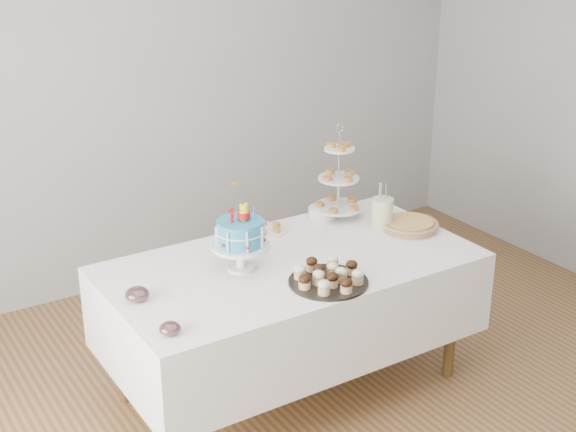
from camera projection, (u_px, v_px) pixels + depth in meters
floor at (321, 414)px, 4.20m from camera, size 5.00×5.00×0.00m
walls at (326, 170)px, 3.69m from camera, size 5.04×4.04×2.70m
table at (291, 300)px, 4.23m from camera, size 1.92×1.02×0.77m
birthday_cake at (241, 247)px, 4.00m from camera, size 0.30×0.30×0.46m
cupcake_tray at (329, 275)px, 3.89m from camera, size 0.39×0.39×0.09m
pie at (410, 225)px, 4.52m from camera, size 0.33×0.33×0.05m
tiered_stand at (339, 179)px, 4.62m from camera, size 0.29×0.29×0.57m
plate_stack at (323, 213)px, 4.68m from camera, size 0.17×0.17×0.06m
pastry_plate at (267, 229)px, 4.50m from camera, size 0.24×0.24×0.04m
jam_bowl_a at (170, 329)px, 3.44m from camera, size 0.10×0.10×0.06m
jam_bowl_b at (137, 294)px, 3.73m from camera, size 0.11×0.11×0.07m
utensil_pitcher at (382, 212)px, 4.51m from camera, size 0.13×0.12×0.27m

